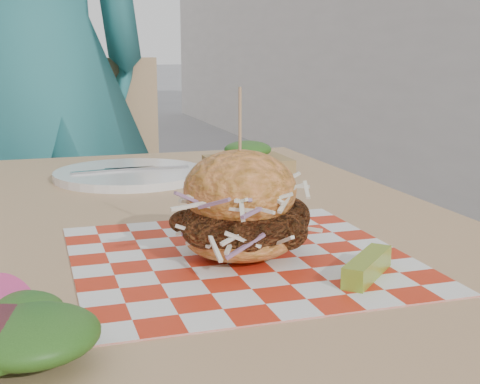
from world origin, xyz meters
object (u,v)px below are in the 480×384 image
at_px(patio_table, 168,278).
at_px(patio_chair, 89,199).
at_px(sandwich, 240,211).
at_px(diner, 31,56).

bearing_deg(patio_table, patio_chair, 90.85).
bearing_deg(patio_chair, patio_table, -98.35).
xyz_separation_m(patio_table, sandwich, (0.05, -0.18, 0.13)).
distance_m(patio_table, patio_chair, 1.07).
distance_m(patio_chair, sandwich, 1.27).
bearing_deg(diner, patio_chair, -172.18).
relative_size(diner, patio_chair, 2.01).
distance_m(diner, patio_chair, 0.43).
height_order(diner, sandwich, diner).
bearing_deg(patio_chair, diner, -166.15).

